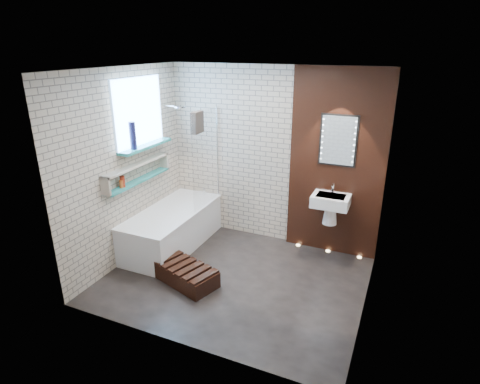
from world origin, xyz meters
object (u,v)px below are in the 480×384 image
at_px(bathtub, 173,228).
at_px(washbasin, 330,205).
at_px(walnut_step, 183,273).
at_px(bath_screen, 206,159).
at_px(led_mirror, 338,141).

xyz_separation_m(bathtub, washbasin, (2.17, 0.62, 0.50)).
bearing_deg(walnut_step, bathtub, 129.80).
distance_m(bathtub, bath_screen, 1.14).
relative_size(bath_screen, washbasin, 2.41).
height_order(washbasin, led_mirror, led_mirror).
distance_m(bathtub, walnut_step, 0.99).
bearing_deg(bathtub, washbasin, 16.01).
xyz_separation_m(bath_screen, washbasin, (1.82, 0.18, -0.49)).
relative_size(led_mirror, walnut_step, 0.75).
distance_m(bath_screen, washbasin, 1.89).
bearing_deg(bathtub, walnut_step, -50.20).
bearing_deg(washbasin, walnut_step, -138.44).
distance_m(led_mirror, walnut_step, 2.67).
xyz_separation_m(bathtub, led_mirror, (2.17, 0.78, 1.36)).
height_order(bath_screen, led_mirror, led_mirror).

